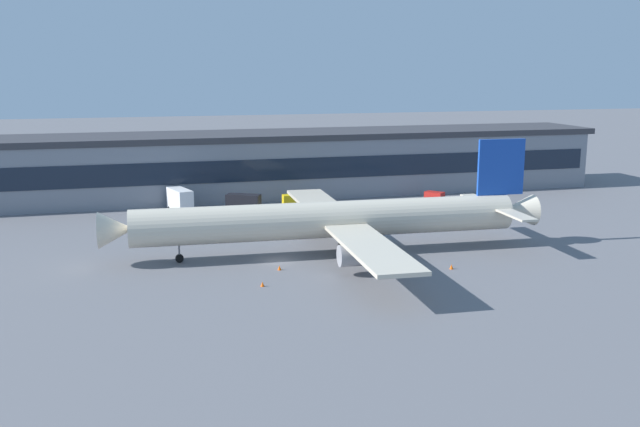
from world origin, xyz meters
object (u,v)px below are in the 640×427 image
at_px(stair_truck, 243,203).
at_px(traffic_cone_1, 451,267).
at_px(crew_van, 297,200).
at_px(traffic_cone_2, 262,284).
at_px(catering_truck, 180,199).
at_px(traffic_cone_0, 280,268).
at_px(airliner, 334,219).
at_px(baggage_tug, 434,196).

height_order(stair_truck, traffic_cone_1, stair_truck).
distance_m(crew_van, stair_truck, 10.94).
distance_m(traffic_cone_1, traffic_cone_2, 25.17).
relative_size(catering_truck, stair_truck, 1.19).
bearing_deg(traffic_cone_2, traffic_cone_0, 61.80).
bearing_deg(traffic_cone_2, airliner, 45.22).
distance_m(baggage_tug, traffic_cone_0, 56.02).
bearing_deg(stair_truck, crew_van, 14.05).
relative_size(stair_truck, traffic_cone_1, 10.12).
relative_size(airliner, traffic_cone_2, 103.69).
xyz_separation_m(baggage_tug, stair_truck, (-38.16, -2.61, 0.89)).
distance_m(catering_truck, traffic_cone_2, 49.32).
relative_size(baggage_tug, crew_van, 0.77).
bearing_deg(baggage_tug, traffic_cone_0, -134.69).
bearing_deg(traffic_cone_0, airliner, 34.41).
bearing_deg(airliner, traffic_cone_2, -134.78).
height_order(airliner, traffic_cone_0, airliner).
bearing_deg(traffic_cone_0, traffic_cone_2, -118.20).
bearing_deg(traffic_cone_0, traffic_cone_1, -13.95).
bearing_deg(catering_truck, stair_truck, -26.16).
bearing_deg(traffic_cone_2, stair_truck, 83.89).
height_order(airliner, baggage_tug, airliner).
xyz_separation_m(crew_van, traffic_cone_1, (9.87, -45.26, -1.14)).
xyz_separation_m(airliner, stair_truck, (-7.93, 30.94, -2.91)).
bearing_deg(airliner, catering_truck, 117.26).
bearing_deg(catering_truck, baggage_tug, -3.11).
height_order(airliner, traffic_cone_1, airliner).
distance_m(stair_truck, traffic_cone_1, 47.30).
distance_m(traffic_cone_0, traffic_cone_2, 7.29).
distance_m(stair_truck, traffic_cone_0, 37.27).
relative_size(airliner, baggage_tug, 15.34).
height_order(airliner, traffic_cone_2, airliner).
distance_m(airliner, traffic_cone_1, 17.73).
distance_m(airliner, crew_van, 33.87).
bearing_deg(traffic_cone_2, baggage_tug, 47.20).
bearing_deg(traffic_cone_0, catering_truck, 102.60).
distance_m(catering_truck, traffic_cone_1, 57.17).
xyz_separation_m(baggage_tug, catering_truck, (-48.88, 2.66, 1.21)).
relative_size(crew_van, traffic_cone_2, 8.79).
relative_size(airliner, stair_truck, 9.69).
distance_m(crew_van, traffic_cone_0, 41.60).
xyz_separation_m(catering_truck, traffic_cone_1, (31.19, -47.87, -1.97)).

